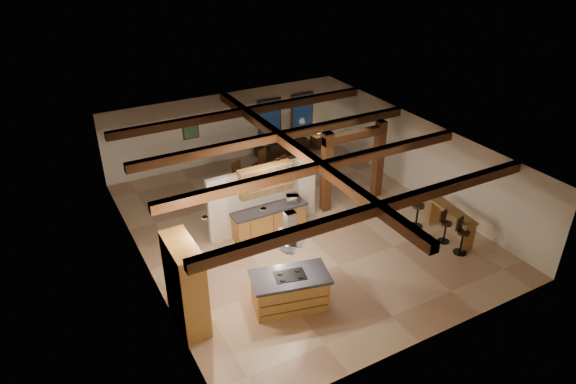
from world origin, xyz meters
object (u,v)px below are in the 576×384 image
dining_table (260,181)px  sofa (283,145)px  kitchen_island (290,290)px  bar_counter (452,219)px

dining_table → sofa: size_ratio=0.72×
kitchen_island → sofa: size_ratio=0.96×
bar_counter → sofa: bearing=100.8°
kitchen_island → sofa: kitchen_island is taller
dining_table → bar_counter: 7.09m
sofa → bar_counter: (1.60, -8.38, 0.32)m
kitchen_island → bar_counter: (6.11, 0.43, 0.15)m
kitchen_island → dining_table: bearing=70.7°
sofa → bar_counter: bar_counter is taller
dining_table → bar_counter: (3.90, -5.91, 0.36)m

